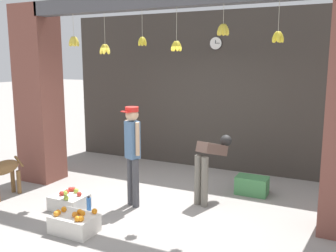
{
  "coord_description": "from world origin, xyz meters",
  "views": [
    {
      "loc": [
        2.61,
        -4.99,
        2.31
      ],
      "look_at": [
        0.0,
        0.37,
        1.25
      ],
      "focal_mm": 40.0,
      "sensor_mm": 36.0,
      "label": 1
    }
  ],
  "objects_px": {
    "fruit_crate_apples": "(69,201)",
    "dog": "(3,171)",
    "shopkeeper": "(133,149)",
    "water_bottle": "(89,206)",
    "wall_clock": "(216,43)",
    "produce_box_green": "(252,185)",
    "worker_stooping": "(210,160)",
    "fruit_crate_oranges": "(74,223)"
  },
  "relations": [
    {
      "from": "fruit_crate_apples",
      "to": "dog",
      "type": "bearing_deg",
      "value": -175.23
    },
    {
      "from": "dog",
      "to": "fruit_crate_apples",
      "type": "relative_size",
      "value": 1.63
    },
    {
      "from": "shopkeeper",
      "to": "water_bottle",
      "type": "bearing_deg",
      "value": 78.59
    },
    {
      "from": "fruit_crate_apples",
      "to": "wall_clock",
      "type": "height_order",
      "value": "wall_clock"
    },
    {
      "from": "dog",
      "to": "fruit_crate_apples",
      "type": "distance_m",
      "value": 1.37
    },
    {
      "from": "produce_box_green",
      "to": "dog",
      "type": "bearing_deg",
      "value": -151.8
    },
    {
      "from": "dog",
      "to": "wall_clock",
      "type": "xyz_separation_m",
      "value": [
        2.62,
        3.19,
        2.17
      ]
    },
    {
      "from": "dog",
      "to": "shopkeeper",
      "type": "xyz_separation_m",
      "value": [
        2.15,
        0.66,
        0.46
      ]
    },
    {
      "from": "worker_stooping",
      "to": "dog",
      "type": "bearing_deg",
      "value": -139.32
    },
    {
      "from": "shopkeeper",
      "to": "produce_box_green",
      "type": "xyz_separation_m",
      "value": [
        1.58,
        1.35,
        -0.78
      ]
    },
    {
      "from": "fruit_crate_oranges",
      "to": "water_bottle",
      "type": "relative_size",
      "value": 2.09
    },
    {
      "from": "shopkeeper",
      "to": "dog",
      "type": "bearing_deg",
      "value": 41.36
    },
    {
      "from": "produce_box_green",
      "to": "fruit_crate_apples",
      "type": "bearing_deg",
      "value": -141.98
    },
    {
      "from": "wall_clock",
      "to": "produce_box_green",
      "type": "bearing_deg",
      "value": -46.72
    },
    {
      "from": "fruit_crate_oranges",
      "to": "produce_box_green",
      "type": "xyz_separation_m",
      "value": [
        1.81,
        2.51,
        0.02
      ]
    },
    {
      "from": "worker_stooping",
      "to": "fruit_crate_apples",
      "type": "xyz_separation_m",
      "value": [
        -1.88,
        -1.25,
        -0.58
      ]
    },
    {
      "from": "produce_box_green",
      "to": "water_bottle",
      "type": "height_order",
      "value": "produce_box_green"
    },
    {
      "from": "worker_stooping",
      "to": "fruit_crate_oranges",
      "type": "relative_size",
      "value": 1.77
    },
    {
      "from": "worker_stooping",
      "to": "fruit_crate_apples",
      "type": "height_order",
      "value": "worker_stooping"
    },
    {
      "from": "dog",
      "to": "shopkeeper",
      "type": "bearing_deg",
      "value": 105.78
    },
    {
      "from": "dog",
      "to": "fruit_crate_oranges",
      "type": "bearing_deg",
      "value": 74.1
    },
    {
      "from": "shopkeeper",
      "to": "wall_clock",
      "type": "height_order",
      "value": "wall_clock"
    },
    {
      "from": "fruit_crate_oranges",
      "to": "water_bottle",
      "type": "distance_m",
      "value": 0.61
    },
    {
      "from": "fruit_crate_oranges",
      "to": "wall_clock",
      "type": "relative_size",
      "value": 2.3
    },
    {
      "from": "fruit_crate_apples",
      "to": "wall_clock",
      "type": "bearing_deg",
      "value": 67.09
    },
    {
      "from": "wall_clock",
      "to": "shopkeeper",
      "type": "bearing_deg",
      "value": -100.38
    },
    {
      "from": "shopkeeper",
      "to": "water_bottle",
      "type": "height_order",
      "value": "shopkeeper"
    },
    {
      "from": "worker_stooping",
      "to": "wall_clock",
      "type": "xyz_separation_m",
      "value": [
        -0.57,
        1.83,
        1.93
      ]
    },
    {
      "from": "fruit_crate_apples",
      "to": "water_bottle",
      "type": "xyz_separation_m",
      "value": [
        0.41,
        -0.04,
        0.01
      ]
    },
    {
      "from": "worker_stooping",
      "to": "fruit_crate_apples",
      "type": "distance_m",
      "value": 2.33
    },
    {
      "from": "produce_box_green",
      "to": "water_bottle",
      "type": "relative_size",
      "value": 1.88
    },
    {
      "from": "dog",
      "to": "water_bottle",
      "type": "bearing_deg",
      "value": 91.03
    },
    {
      "from": "produce_box_green",
      "to": "wall_clock",
      "type": "height_order",
      "value": "wall_clock"
    },
    {
      "from": "wall_clock",
      "to": "fruit_crate_apples",
      "type": "bearing_deg",
      "value": -112.91
    },
    {
      "from": "dog",
      "to": "produce_box_green",
      "type": "distance_m",
      "value": 4.25
    },
    {
      "from": "fruit_crate_oranges",
      "to": "produce_box_green",
      "type": "height_order",
      "value": "fruit_crate_oranges"
    },
    {
      "from": "dog",
      "to": "produce_box_green",
      "type": "bearing_deg",
      "value": 116.98
    },
    {
      "from": "water_bottle",
      "to": "worker_stooping",
      "type": "bearing_deg",
      "value": 41.39
    },
    {
      "from": "produce_box_green",
      "to": "wall_clock",
      "type": "bearing_deg",
      "value": 133.28
    },
    {
      "from": "shopkeeper",
      "to": "worker_stooping",
      "type": "distance_m",
      "value": 1.27
    },
    {
      "from": "water_bottle",
      "to": "wall_clock",
      "type": "distance_m",
      "value": 4.1
    },
    {
      "from": "fruit_crate_oranges",
      "to": "fruit_crate_apples",
      "type": "bearing_deg",
      "value": 134.91
    }
  ]
}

